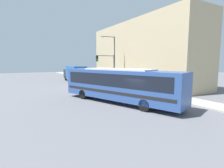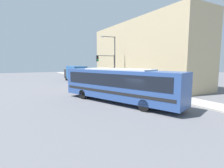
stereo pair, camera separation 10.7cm
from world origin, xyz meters
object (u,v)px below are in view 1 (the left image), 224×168
fire_hydrant (153,91)px  traffic_light_pole (108,64)px  city_bus (118,83)px  street_lamp (113,57)px  delivery_truck (75,73)px  parking_meter (122,81)px  pedestrian_near_corner (117,79)px

fire_hydrant → traffic_light_pole: 9.97m
city_bus → street_lamp: (5.63, 10.97, 2.85)m
delivery_truck → fire_hydrant: delivery_truck is taller
city_bus → street_lamp: 12.66m
parking_meter → traffic_light_pole: bearing=110.6°
delivery_truck → parking_meter: bearing=-73.0°
city_bus → pedestrian_near_corner: 12.58m
city_bus → traffic_light_pole: 12.03m
pedestrian_near_corner → traffic_light_pole: bearing=175.2°
traffic_light_pole → parking_meter: 3.82m
delivery_truck → traffic_light_pole: size_ratio=1.61×
delivery_truck → fire_hydrant: bearing=-78.9°
delivery_truck → pedestrian_near_corner: delivery_truck is taller
traffic_light_pole → delivery_truck: bearing=105.9°
city_bus → street_lamp: bearing=42.6°
fire_hydrant → traffic_light_pole: traffic_light_pole is taller
fire_hydrant → pedestrian_near_corner: 9.35m
delivery_truck → street_lamp: size_ratio=1.00×
delivery_truck → pedestrian_near_corner: (4.28, -9.26, -0.64)m
delivery_truck → fire_hydrant: 18.96m
traffic_light_pole → parking_meter: traffic_light_pole is taller
traffic_light_pole → street_lamp: street_lamp is taller
parking_meter → city_bus: bearing=-124.7°
street_lamp → pedestrian_near_corner: 3.75m
city_bus → street_lamp: size_ratio=1.61×
fire_hydrant → street_lamp: bearing=90.4°
parking_meter → street_lamp: street_lamp is taller
delivery_truck → parking_meter: size_ratio=5.90×
traffic_light_pole → fire_hydrant: bearing=-83.8°
delivery_truck → pedestrian_near_corner: 10.22m
fire_hydrant → pedestrian_near_corner: bearing=86.0°
delivery_truck → fire_hydrant: (3.63, -18.57, -1.18)m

